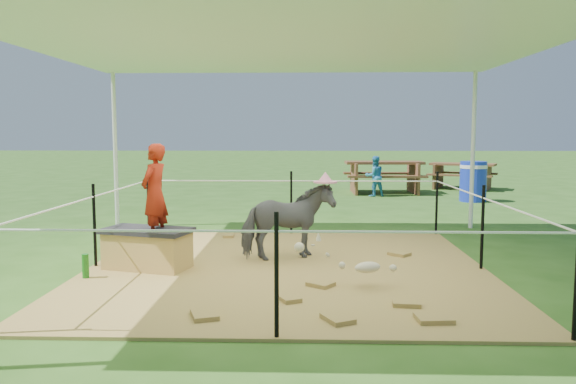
{
  "coord_description": "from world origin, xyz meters",
  "views": [
    {
      "loc": [
        0.21,
        -6.41,
        1.59
      ],
      "look_at": [
        0.0,
        0.6,
        0.85
      ],
      "focal_mm": 35.0,
      "sensor_mm": 36.0,
      "label": 1
    }
  ],
  "objects_px": {
    "trash_barrel": "(473,181)",
    "distant_person": "(375,176)",
    "woman": "(154,184)",
    "pony": "(287,222)",
    "foal": "(368,265)",
    "picnic_table_near": "(384,177)",
    "picnic_table_far": "(462,176)",
    "straw_bale": "(147,250)",
    "green_bottle": "(85,266)"
  },
  "relations": [
    {
      "from": "trash_barrel",
      "to": "distant_person",
      "type": "relative_size",
      "value": 0.92
    },
    {
      "from": "woman",
      "to": "trash_barrel",
      "type": "xyz_separation_m",
      "value": [
        5.64,
        6.84,
        -0.54
      ]
    },
    {
      "from": "pony",
      "to": "distant_person",
      "type": "bearing_deg",
      "value": -36.95
    },
    {
      "from": "woman",
      "to": "foal",
      "type": "bearing_deg",
      "value": 88.43
    },
    {
      "from": "pony",
      "to": "picnic_table_near",
      "type": "relative_size",
      "value": 0.55
    },
    {
      "from": "picnic_table_far",
      "to": "pony",
      "type": "bearing_deg",
      "value": -91.57
    },
    {
      "from": "picnic_table_far",
      "to": "straw_bale",
      "type": "bearing_deg",
      "value": -97.44
    },
    {
      "from": "picnic_table_far",
      "to": "woman",
      "type": "bearing_deg",
      "value": -97.03
    },
    {
      "from": "green_bottle",
      "to": "foal",
      "type": "relative_size",
      "value": 0.31
    },
    {
      "from": "straw_bale",
      "to": "foal",
      "type": "xyz_separation_m",
      "value": [
        2.46,
        -0.73,
        0.02
      ]
    },
    {
      "from": "foal",
      "to": "picnic_table_far",
      "type": "distance_m",
      "value": 11.25
    },
    {
      "from": "straw_bale",
      "to": "distant_person",
      "type": "distance_m",
      "value": 8.6
    },
    {
      "from": "straw_bale",
      "to": "green_bottle",
      "type": "relative_size",
      "value": 3.6
    },
    {
      "from": "straw_bale",
      "to": "pony",
      "type": "relative_size",
      "value": 0.84
    },
    {
      "from": "green_bottle",
      "to": "trash_barrel",
      "type": "height_order",
      "value": "trash_barrel"
    },
    {
      "from": "picnic_table_far",
      "to": "green_bottle",
      "type": "bearing_deg",
      "value": -98.46
    },
    {
      "from": "picnic_table_far",
      "to": "trash_barrel",
      "type": "bearing_deg",
      "value": -75.76
    },
    {
      "from": "pony",
      "to": "picnic_table_far",
      "type": "bearing_deg",
      "value": -48.75
    },
    {
      "from": "woman",
      "to": "trash_barrel",
      "type": "height_order",
      "value": "woman"
    },
    {
      "from": "woman",
      "to": "trash_barrel",
      "type": "relative_size",
      "value": 1.2
    },
    {
      "from": "green_bottle",
      "to": "distant_person",
      "type": "bearing_deg",
      "value": 63.52
    },
    {
      "from": "foal",
      "to": "picnic_table_near",
      "type": "xyz_separation_m",
      "value": [
        1.46,
        9.37,
        0.16
      ]
    },
    {
      "from": "pony",
      "to": "picnic_table_far",
      "type": "height_order",
      "value": "pony"
    },
    {
      "from": "woman",
      "to": "picnic_table_near",
      "type": "height_order",
      "value": "woman"
    },
    {
      "from": "green_bottle",
      "to": "distant_person",
      "type": "height_order",
      "value": "distant_person"
    },
    {
      "from": "green_bottle",
      "to": "pony",
      "type": "relative_size",
      "value": 0.23
    },
    {
      "from": "straw_bale",
      "to": "trash_barrel",
      "type": "relative_size",
      "value": 1.0
    },
    {
      "from": "green_bottle",
      "to": "picnic_table_far",
      "type": "distance_m",
      "value": 12.37
    },
    {
      "from": "trash_barrel",
      "to": "picnic_table_near",
      "type": "bearing_deg",
      "value": 135.33
    },
    {
      "from": "straw_bale",
      "to": "picnic_table_near",
      "type": "bearing_deg",
      "value": 65.66
    },
    {
      "from": "foal",
      "to": "trash_barrel",
      "type": "height_order",
      "value": "trash_barrel"
    },
    {
      "from": "woman",
      "to": "distant_person",
      "type": "relative_size",
      "value": 1.1
    },
    {
      "from": "woman",
      "to": "green_bottle",
      "type": "height_order",
      "value": "woman"
    },
    {
      "from": "picnic_table_near",
      "to": "distant_person",
      "type": "relative_size",
      "value": 1.99
    },
    {
      "from": "green_bottle",
      "to": "picnic_table_near",
      "type": "bearing_deg",
      "value": 63.87
    },
    {
      "from": "green_bottle",
      "to": "foal",
      "type": "distance_m",
      "value": 3.02
    },
    {
      "from": "foal",
      "to": "distant_person",
      "type": "bearing_deg",
      "value": 61.32
    },
    {
      "from": "picnic_table_far",
      "to": "distant_person",
      "type": "height_order",
      "value": "distant_person"
    },
    {
      "from": "pony",
      "to": "foal",
      "type": "xyz_separation_m",
      "value": [
        0.85,
        -1.24,
        -0.24
      ]
    },
    {
      "from": "green_bottle",
      "to": "picnic_table_far",
      "type": "xyz_separation_m",
      "value": [
        6.87,
        10.28,
        0.21
      ]
    },
    {
      "from": "straw_bale",
      "to": "woman",
      "type": "relative_size",
      "value": 0.83
    },
    {
      "from": "pony",
      "to": "trash_barrel",
      "type": "relative_size",
      "value": 1.19
    },
    {
      "from": "straw_bale",
      "to": "pony",
      "type": "distance_m",
      "value": 1.7
    },
    {
      "from": "straw_bale",
      "to": "woman",
      "type": "height_order",
      "value": "woman"
    },
    {
      "from": "straw_bale",
      "to": "picnic_table_far",
      "type": "height_order",
      "value": "picnic_table_far"
    },
    {
      "from": "picnic_table_near",
      "to": "trash_barrel",
      "type": "bearing_deg",
      "value": -45.56
    },
    {
      "from": "woman",
      "to": "foal",
      "type": "height_order",
      "value": "woman"
    },
    {
      "from": "trash_barrel",
      "to": "distant_person",
      "type": "bearing_deg",
      "value": 155.74
    },
    {
      "from": "pony",
      "to": "foal",
      "type": "distance_m",
      "value": 1.52
    },
    {
      "from": "woman",
      "to": "foal",
      "type": "xyz_separation_m",
      "value": [
        2.36,
        -0.73,
        -0.75
      ]
    }
  ]
}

